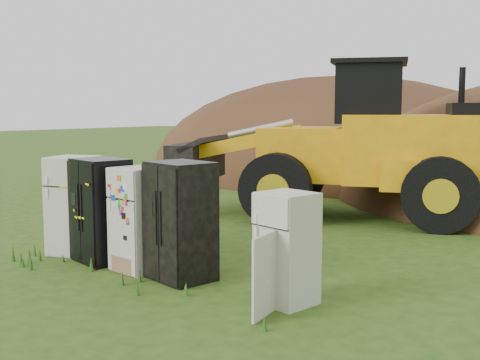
{
  "coord_description": "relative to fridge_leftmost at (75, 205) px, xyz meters",
  "views": [
    {
      "loc": [
        6.77,
        -6.9,
        2.73
      ],
      "look_at": [
        -0.04,
        2.0,
        1.39
      ],
      "focal_mm": 45.0,
      "sensor_mm": 36.0,
      "label": 1
    }
  ],
  "objects": [
    {
      "name": "fridge_dark_mid",
      "position": [
        2.76,
        -0.05,
        0.03
      ],
      "size": [
        1.1,
        0.96,
        1.89
      ],
      "primitive_type": null,
      "rotation": [
        0.0,
        0.0,
        -0.19
      ],
      "color": "black",
      "rests_on": "ground"
    },
    {
      "name": "fridge_sticker",
      "position": [
        1.82,
        -0.07,
        -0.04
      ],
      "size": [
        0.85,
        0.79,
        1.75
      ],
      "primitive_type": null,
      "rotation": [
        0.0,
        0.0,
        -0.1
      ],
      "color": "silver",
      "rests_on": "ground"
    },
    {
      "name": "dirt_mound_left",
      "position": [
        -2.57,
        15.01,
        -0.92
      ],
      "size": [
        17.05,
        12.79,
        8.06
      ],
      "primitive_type": "ellipsoid",
      "color": "#402514",
      "rests_on": "ground"
    },
    {
      "name": "wheel_loader",
      "position": [
        1.86,
        6.3,
        1.02
      ],
      "size": [
        8.64,
        6.1,
        3.87
      ],
      "primitive_type": null,
      "rotation": [
        0.0,
        0.0,
        0.4
      ],
      "color": "#FFAD10",
      "rests_on": "ground"
    },
    {
      "name": "fridge_leftmost",
      "position": [
        0.0,
        0.0,
        0.0
      ],
      "size": [
        1.02,
        1.0,
        1.84
      ],
      "primitive_type": null,
      "rotation": [
        0.0,
        0.0,
        0.34
      ],
      "color": "white",
      "rests_on": "ground"
    },
    {
      "name": "fridge_black_side",
      "position": [
        0.84,
        -0.06,
        0.0
      ],
      "size": [
        1.09,
        0.93,
        1.84
      ],
      "primitive_type": null,
      "rotation": [
        0.0,
        0.0,
        -0.2
      ],
      "color": "black",
      "rests_on": "ground"
    },
    {
      "name": "ground",
      "position": [
        2.44,
        -0.03,
        -0.92
      ],
      "size": [
        120.0,
        120.0,
        0.0
      ],
      "primitive_type": "plane",
      "color": "#274B14",
      "rests_on": "ground"
    },
    {
      "name": "fridge_open_door",
      "position": [
        4.75,
        -0.03,
        -0.13
      ],
      "size": [
        0.82,
        0.78,
        1.57
      ],
      "primitive_type": null,
      "rotation": [
        0.0,
        0.0,
        -0.19
      ],
      "color": "white",
      "rests_on": "ground"
    }
  ]
}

